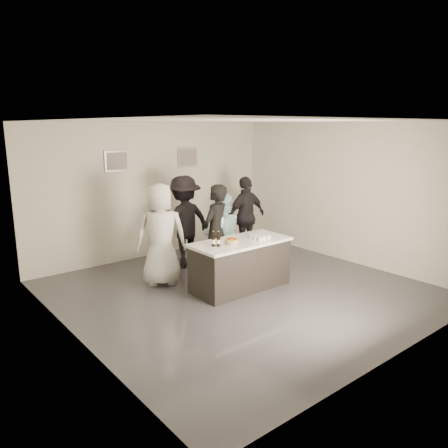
# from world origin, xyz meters

# --- Properties ---
(floor) EXTENTS (6.00, 6.00, 0.00)m
(floor) POSITION_xyz_m (0.00, 0.00, 0.00)
(floor) COLOR #3D3D42
(floor) RESTS_ON ground
(ceiling) EXTENTS (6.00, 6.00, 0.00)m
(ceiling) POSITION_xyz_m (0.00, 0.00, 3.00)
(ceiling) COLOR white
(wall_back) EXTENTS (6.00, 0.04, 3.00)m
(wall_back) POSITION_xyz_m (0.00, 3.00, 1.50)
(wall_back) COLOR beige
(wall_back) RESTS_ON ground
(wall_front) EXTENTS (6.00, 0.04, 3.00)m
(wall_front) POSITION_xyz_m (0.00, -3.00, 1.50)
(wall_front) COLOR beige
(wall_front) RESTS_ON ground
(wall_left) EXTENTS (0.04, 6.00, 3.00)m
(wall_left) POSITION_xyz_m (-3.00, 0.00, 1.50)
(wall_left) COLOR beige
(wall_left) RESTS_ON ground
(wall_right) EXTENTS (0.04, 6.00, 3.00)m
(wall_right) POSITION_xyz_m (3.00, 0.00, 1.50)
(wall_right) COLOR beige
(wall_right) RESTS_ON ground
(picture_left) EXTENTS (0.54, 0.04, 0.44)m
(picture_left) POSITION_xyz_m (-0.90, 2.97, 2.20)
(picture_left) COLOR #B2B2B7
(picture_left) RESTS_ON wall_back
(picture_right) EXTENTS (0.54, 0.04, 0.44)m
(picture_right) POSITION_xyz_m (0.90, 2.97, 2.20)
(picture_right) COLOR #B2B2B7
(picture_right) RESTS_ON wall_back
(bar_counter) EXTENTS (1.86, 0.86, 0.90)m
(bar_counter) POSITION_xyz_m (0.07, 0.11, 0.45)
(bar_counter) COLOR white
(bar_counter) RESTS_ON ground
(cake) EXTENTS (0.24, 0.24, 0.08)m
(cake) POSITION_xyz_m (-0.21, 0.03, 0.94)
(cake) COLOR gold
(cake) RESTS_ON bar_counter
(beer_bottle_a) EXTENTS (0.07, 0.07, 0.26)m
(beer_bottle_a) POSITION_xyz_m (-0.54, 0.12, 1.03)
(beer_bottle_a) COLOR black
(beer_bottle_a) RESTS_ON bar_counter
(beer_bottle_b) EXTENTS (0.07, 0.07, 0.26)m
(beer_bottle_b) POSITION_xyz_m (-0.47, 0.07, 1.03)
(beer_bottle_b) COLOR black
(beer_bottle_b) RESTS_ON bar_counter
(tumbler_cluster) EXTENTS (0.30, 0.30, 0.08)m
(tumbler_cluster) POSITION_xyz_m (0.43, -0.02, 0.94)
(tumbler_cluster) COLOR orange
(tumbler_cluster) RESTS_ON bar_counter
(candles) EXTENTS (0.24, 0.08, 0.01)m
(candles) POSITION_xyz_m (-0.27, -0.22, 0.90)
(candles) COLOR pink
(candles) RESTS_ON bar_counter
(person_main_black) EXTENTS (0.79, 0.67, 1.85)m
(person_main_black) POSITION_xyz_m (0.06, 0.83, 0.93)
(person_main_black) COLOR black
(person_main_black) RESTS_ON ground
(person_main_blue) EXTENTS (0.95, 0.84, 1.64)m
(person_main_blue) POSITION_xyz_m (0.33, 0.96, 0.82)
(person_main_blue) COLOR #A3D1D6
(person_main_blue) RESTS_ON ground
(person_guest_left) EXTENTS (1.11, 0.99, 1.91)m
(person_guest_left) POSITION_xyz_m (-0.92, 1.21, 0.96)
(person_guest_left) COLOR silver
(person_guest_left) RESTS_ON ground
(person_guest_right) EXTENTS (1.07, 0.46, 1.82)m
(person_guest_right) POSITION_xyz_m (1.57, 1.64, 0.91)
(person_guest_right) COLOR black
(person_guest_right) RESTS_ON ground
(person_guest_back) EXTENTS (1.25, 0.73, 1.93)m
(person_guest_back) POSITION_xyz_m (-0.00, 1.82, 0.96)
(person_guest_back) COLOR black
(person_guest_back) RESTS_ON ground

